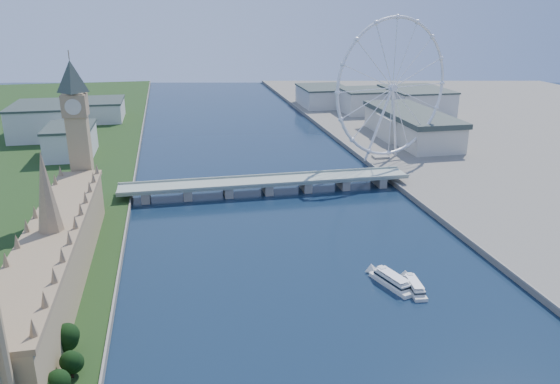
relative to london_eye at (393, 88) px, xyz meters
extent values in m
cube|color=tan|center=(-247.98, -185.08, -50.52)|extent=(24.00, 200.00, 28.00)
cone|color=#937A59|center=(-247.98, -185.08, -14.52)|extent=(12.00, 12.00, 40.00)
cube|color=tan|center=(-247.98, -77.08, -24.52)|extent=(13.00, 13.00, 80.00)
cube|color=#937A59|center=(-247.98, -77.08, 7.48)|extent=(15.00, 15.00, 14.00)
pyramid|color=#2D3833|center=(-247.98, -77.08, 35.48)|extent=(20.02, 20.02, 20.00)
cube|color=gray|center=(-119.98, -55.08, -59.02)|extent=(220.00, 22.00, 2.00)
cube|color=gray|center=(-209.98, -55.08, -63.77)|extent=(6.00, 20.00, 7.50)
cube|color=gray|center=(-179.98, -55.08, -63.77)|extent=(6.00, 20.00, 7.50)
cube|color=gray|center=(-149.98, -55.08, -63.77)|extent=(6.00, 20.00, 7.50)
cube|color=gray|center=(-119.98, -55.08, -63.77)|extent=(6.00, 20.00, 7.50)
cube|color=gray|center=(-89.98, -55.08, -63.77)|extent=(6.00, 20.00, 7.50)
cube|color=gray|center=(-59.98, -55.08, -63.77)|extent=(6.00, 20.00, 7.50)
cube|color=gray|center=(-29.98, -55.08, -63.77)|extent=(6.00, 20.00, 7.50)
torus|color=silver|center=(0.02, -0.08, 0.48)|extent=(113.60, 39.12, 118.60)
cylinder|color=silver|center=(0.02, -0.08, 0.48)|extent=(7.25, 6.61, 6.00)
cube|color=gray|center=(-2.98, 9.92, -63.52)|extent=(14.00, 10.00, 2.00)
cube|color=beige|center=(-279.98, 74.92, -51.52)|extent=(40.00, 60.00, 26.00)
cube|color=beige|center=(-319.98, 164.92, -48.52)|extent=(60.00, 80.00, 32.00)
cube|color=beige|center=(-269.98, 244.92, -53.52)|extent=(50.00, 70.00, 22.00)
cube|color=beige|center=(60.02, 224.92, -50.52)|extent=(60.00, 60.00, 28.00)
cube|color=beige|center=(120.02, 204.92, -49.52)|extent=(70.00, 90.00, 30.00)
cube|color=beige|center=(20.02, 284.92, -52.52)|extent=(60.00, 80.00, 24.00)
camera|label=1|loc=(-188.78, -442.58, 68.02)|focal=35.00mm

